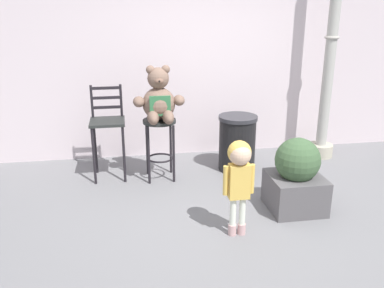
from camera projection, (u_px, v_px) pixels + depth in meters
name	position (u px, v px, depth m)	size (l,w,h in m)	color
ground_plane	(228.00, 216.00, 4.39)	(24.00, 24.00, 0.00)	slate
building_wall	(194.00, 31.00, 5.84)	(6.69, 0.30, 3.54)	silver
bar_stool_with_teddy	(160.00, 136.00, 5.18)	(0.41, 0.41, 0.78)	#262928
teddy_bear	(159.00, 101.00, 5.00)	(0.63, 0.56, 0.67)	#785D4E
child_walking	(239.00, 168.00, 3.83)	(0.30, 0.24, 0.95)	#C99D9C
trash_bin	(237.00, 143.00, 5.51)	(0.51, 0.51, 0.75)	black
lamppost	(328.00, 76.00, 5.75)	(0.36, 0.36, 2.95)	#B0AA95
bar_chair_empty	(108.00, 126.00, 5.18)	(0.43, 0.43, 1.18)	#262928
planter_with_shrub	(296.00, 177.00, 4.44)	(0.57, 0.57, 0.81)	#565355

